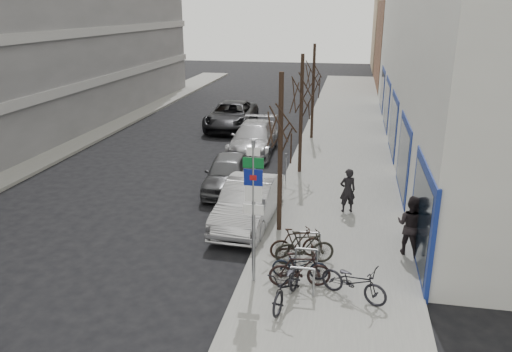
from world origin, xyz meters
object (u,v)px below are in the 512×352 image
at_px(tree_mid, 302,86).
at_px(bike_near_right, 300,269).
at_px(bike_near_left, 287,282).
at_px(bike_far_inner, 296,243).
at_px(pedestrian_far, 411,225).
at_px(meter_front, 264,213).
at_px(bike_mid_curb, 300,263).
at_px(pedestrian_near, 348,190).
at_px(lane_car, 231,115).
at_px(bike_rack, 306,258).
at_px(bike_mid_inner, 305,247).
at_px(bike_far_curb, 354,279).
at_px(tree_far, 314,69).
at_px(parked_car_mid, 227,173).
at_px(parked_car_front, 249,203).
at_px(tree_near, 281,116).
at_px(highway_sign_pole, 253,204).
at_px(meter_back, 299,135).
at_px(parked_car_back, 254,138).

xyz_separation_m(tree_mid, bike_near_right, (1.09, -10.07, -3.43)).
bearing_deg(bike_near_left, bike_near_right, 86.85).
bearing_deg(bike_far_inner, pedestrian_far, -94.99).
distance_m(meter_front, bike_mid_curb, 3.04).
relative_size(pedestrian_near, pedestrian_far, 0.87).
bearing_deg(lane_car, bike_mid_curb, -72.86).
bearing_deg(bike_near_left, pedestrian_near, 89.51).
xyz_separation_m(bike_rack, pedestrian_far, (3.00, 1.90, 0.45)).
bearing_deg(bike_mid_inner, bike_far_curb, -155.73).
distance_m(meter_front, bike_far_curb, 4.51).
xyz_separation_m(bike_near_right, bike_far_curb, (1.44, -0.31, 0.05)).
height_order(bike_near_left, bike_mid_curb, bike_near_left).
relative_size(bike_mid_inner, pedestrian_near, 1.07).
xyz_separation_m(bike_mid_curb, bike_far_curb, (1.48, -0.75, 0.08)).
relative_size(bike_mid_curb, bike_far_inner, 0.96).
height_order(tree_far, bike_far_inner, tree_far).
relative_size(parked_car_mid, pedestrian_near, 2.59).
xyz_separation_m(bike_rack, tree_mid, (-1.20, 9.40, 3.44)).
height_order(parked_car_front, pedestrian_near, pedestrian_near).
relative_size(tree_near, meter_front, 4.33).
height_order(highway_sign_pole, bike_near_right, highway_sign_pole).
xyz_separation_m(bike_near_left, bike_far_curb, (1.67, 0.56, -0.03)).
distance_m(bike_mid_curb, pedestrian_far, 3.83).
bearing_deg(bike_mid_inner, meter_front, 23.38).
bearing_deg(pedestrian_near, parked_car_front, 2.93).
bearing_deg(meter_front, highway_sign_pole, -85.25).
bearing_deg(pedestrian_far, highway_sign_pole, 60.45).
bearing_deg(tree_far, meter_back, -100.20).
relative_size(bike_rack, tree_near, 0.41).
bearing_deg(tree_far, tree_near, -90.00).
distance_m(meter_front, pedestrian_far, 4.68).
bearing_deg(meter_back, bike_near_left, -84.98).
bearing_deg(bike_far_inner, bike_mid_inner, -160.12).
bearing_deg(parked_car_back, pedestrian_far, -57.90).
height_order(bike_near_right, parked_car_back, parked_car_back).
xyz_separation_m(tree_far, meter_back, (-0.45, -2.50, -3.19)).
bearing_deg(tree_mid, parked_car_back, 131.17).
height_order(highway_sign_pole, tree_mid, tree_mid).
height_order(tree_mid, bike_mid_inner, tree_mid).
bearing_deg(highway_sign_pole, pedestrian_near, 66.22).
bearing_deg(meter_back, bike_far_inner, -84.21).
relative_size(bike_near_left, pedestrian_far, 1.03).
height_order(meter_back, bike_far_curb, meter_back).
distance_m(tree_far, pedestrian_far, 14.92).
xyz_separation_m(tree_mid, pedestrian_near, (2.25, -4.46, -3.12)).
xyz_separation_m(tree_near, pedestrian_far, (4.20, -1.00, -3.00)).
bearing_deg(bike_near_left, meter_back, 106.60).
distance_m(bike_near_right, pedestrian_near, 5.74).
bearing_deg(parked_car_front, tree_near, -25.13).
height_order(bike_mid_curb, bike_far_curb, bike_far_curb).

